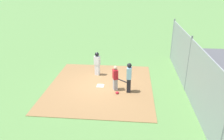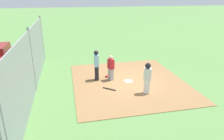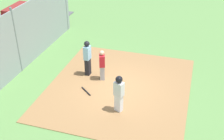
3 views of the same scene
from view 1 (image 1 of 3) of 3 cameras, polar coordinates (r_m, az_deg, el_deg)
ground_plane at (r=13.95m, az=-3.00°, el=-4.21°), size 140.00×140.00×0.00m
dirt_infield at (r=13.95m, az=-3.01°, el=-4.15°), size 7.20×6.40×0.03m
home_plate at (r=13.93m, az=-3.01°, el=-4.06°), size 0.45×0.45×0.02m
catcher at (r=13.13m, az=0.85°, el=-2.01°), size 0.45×0.37×1.53m
umpire at (r=12.84m, az=4.40°, el=-1.81°), size 0.39×0.28×1.81m
runner at (r=15.18m, az=-3.86°, el=2.03°), size 0.38×0.45×1.65m
baseball_bat at (r=14.57m, az=2.64°, el=-2.74°), size 0.55×0.63×0.06m
catcher_mask at (r=13.00m, az=1.34°, el=-5.85°), size 0.24×0.20×0.12m
backstop_fence at (r=13.59m, az=19.05°, el=1.17°), size 12.00×0.10×3.35m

